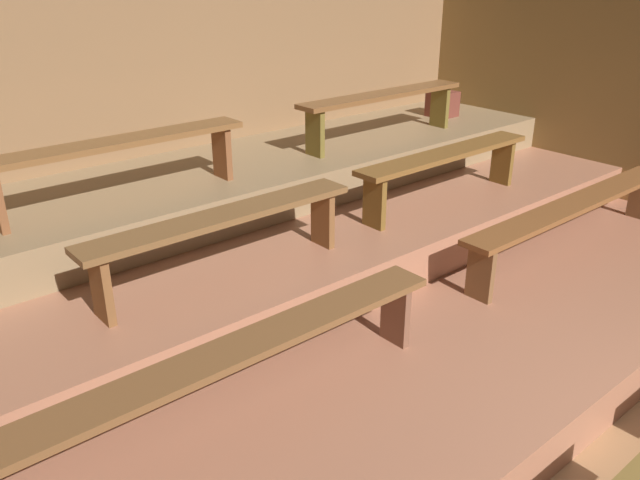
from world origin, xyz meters
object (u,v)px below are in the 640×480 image
bench_middle_left (224,226)px  bench_upper_left (118,152)px  bench_lower_left (229,362)px  bench_upper_right (383,102)px  bench_lower_right (575,210)px  wooden_crate_upper (442,104)px  bench_middle_right (446,162)px

bench_middle_left → bench_upper_left: (-0.22, 0.95, 0.31)m
bench_lower_left → bench_upper_right: 3.49m
bench_lower_right → wooden_crate_upper: wooden_crate_upper is taller
bench_upper_left → wooden_crate_upper: (3.79, 0.29, -0.23)m
bench_upper_left → wooden_crate_upper: bench_upper_left is taller
bench_middle_left → bench_upper_left: bearing=103.1°
bench_lower_right → bench_middle_left: 2.85m
bench_lower_right → bench_middle_right: (-0.55, 0.89, 0.30)m
bench_middle_right → wooden_crate_upper: 1.90m
bench_middle_left → bench_upper_right: bench_upper_right is taller
bench_middle_left → bench_upper_right: 2.56m
bench_lower_left → bench_lower_right: 3.24m
bench_lower_left → bench_middle_right: size_ratio=1.41×
bench_middle_right → bench_upper_right: size_ratio=0.99×
bench_middle_left → bench_middle_right: (2.14, 0.00, 0.00)m
bench_lower_right → bench_upper_left: (-2.91, 1.84, 0.61)m
bench_middle_right → bench_lower_left: bearing=-161.8°
bench_upper_right → wooden_crate_upper: size_ratio=7.06×
bench_lower_left → bench_upper_left: (0.33, 1.84, 0.61)m
bench_middle_left → bench_middle_right: same height
bench_middle_left → bench_upper_left: bench_upper_left is taller
bench_lower_left → bench_middle_right: (2.69, 0.89, 0.30)m
bench_lower_right → bench_upper_right: size_ratio=1.40×
bench_middle_left → wooden_crate_upper: size_ratio=6.99×
bench_middle_left → bench_upper_right: bearing=21.9°
bench_middle_right → bench_lower_right: bearing=-58.0°
bench_upper_left → wooden_crate_upper: bearing=4.3°
bench_lower_right → bench_lower_left: bearing=180.0°
bench_lower_right → bench_middle_left: bearing=161.8°
bench_lower_left → bench_upper_left: bearing=79.7°
bench_lower_left → wooden_crate_upper: size_ratio=9.87×
bench_lower_left → bench_middle_left: size_ratio=1.41×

